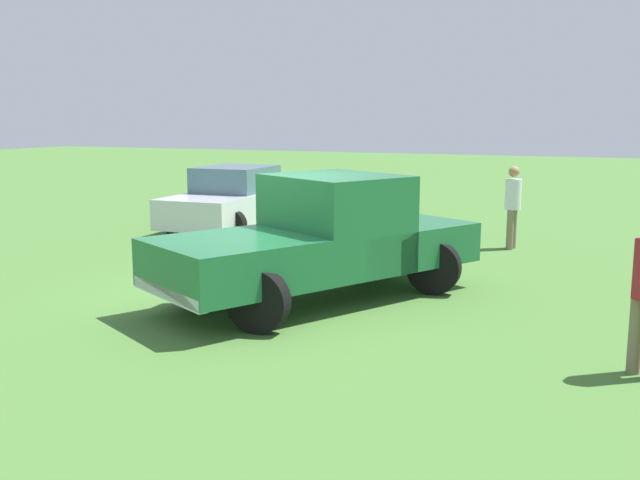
{
  "coord_description": "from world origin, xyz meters",
  "views": [
    {
      "loc": [
        -4.76,
        9.28,
        2.7
      ],
      "look_at": [
        -0.76,
        -0.23,
        0.9
      ],
      "focal_mm": 40.56,
      "sensor_mm": 36.0,
      "label": 1
    }
  ],
  "objects": [
    {
      "name": "ground_plane",
      "position": [
        0.0,
        0.0,
        0.0
      ],
      "size": [
        80.0,
        80.0,
        0.0
      ],
      "primitive_type": "plane",
      "color": "#477533"
    },
    {
      "name": "person_bystander",
      "position": [
        -2.74,
        -5.55,
        0.94
      ],
      "size": [
        0.37,
        0.37,
        1.68
      ],
      "rotation": [
        0.0,
        0.0,
        6.11
      ],
      "color": "#7A6B51",
      "rests_on": "ground_plane"
    },
    {
      "name": "sedan_near",
      "position": [
        3.92,
        -5.91,
        0.66
      ],
      "size": [
        2.22,
        4.27,
        1.46
      ],
      "rotation": [
        0.0,
        0.0,
        1.6
      ],
      "color": "black",
      "rests_on": "ground_plane"
    },
    {
      "name": "pickup_truck",
      "position": [
        -0.82,
        -0.34,
        0.95
      ],
      "size": [
        4.0,
        5.24,
        1.83
      ],
      "rotation": [
        0.0,
        0.0,
        1.07
      ],
      "color": "black",
      "rests_on": "ground_plane"
    }
  ]
}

